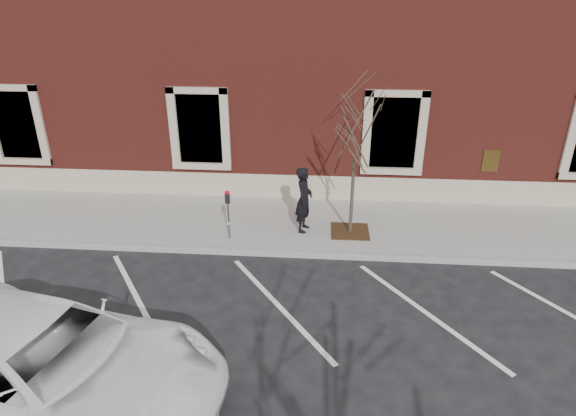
# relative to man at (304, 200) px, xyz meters

# --- Properties ---
(ground) EXTENTS (120.00, 120.00, 0.00)m
(ground) POSITION_rel_man_xyz_m (-0.39, -1.23, -1.08)
(ground) COLOR #28282B
(ground) RESTS_ON ground
(sidewalk_near) EXTENTS (40.00, 3.50, 0.15)m
(sidewalk_near) POSITION_rel_man_xyz_m (-0.39, 0.52, -1.01)
(sidewalk_near) COLOR #A19F97
(sidewalk_near) RESTS_ON ground
(curb_near) EXTENTS (40.00, 0.12, 0.15)m
(curb_near) POSITION_rel_man_xyz_m (-0.39, -1.28, -1.01)
(curb_near) COLOR #9E9E99
(curb_near) RESTS_ON ground
(parking_stripes) EXTENTS (28.00, 4.40, 0.01)m
(parking_stripes) POSITION_rel_man_xyz_m (-0.39, -3.43, -1.08)
(parking_stripes) COLOR silver
(parking_stripes) RESTS_ON ground
(building_civic) EXTENTS (40.00, 8.62, 8.00)m
(building_civic) POSITION_rel_man_xyz_m (-0.39, 6.51, 2.91)
(building_civic) COLOR maroon
(building_civic) RESTS_ON ground
(man) EXTENTS (0.57, 0.76, 1.87)m
(man) POSITION_rel_man_xyz_m (0.00, 0.00, 0.00)
(man) COLOR black
(man) RESTS_ON sidewalk_near
(parking_meter) EXTENTS (0.13, 0.10, 1.39)m
(parking_meter) POSITION_rel_man_xyz_m (-1.99, -0.68, 0.03)
(parking_meter) COLOR #595B60
(parking_meter) RESTS_ON sidewalk_near
(tree_grate) EXTENTS (1.06, 1.06, 0.03)m
(tree_grate) POSITION_rel_man_xyz_m (1.31, -0.01, -0.92)
(tree_grate) COLOR #3D2B13
(tree_grate) RESTS_ON sidewalk_near
(sapling) EXTENTS (2.33, 2.33, 3.89)m
(sapling) POSITION_rel_man_xyz_m (1.31, -0.01, 1.79)
(sapling) COLOR #4F3B30
(sapling) RESTS_ON sidewalk_near
(white_truck) EXTENTS (6.55, 4.06, 1.69)m
(white_truck) POSITION_rel_man_xyz_m (-3.92, -6.47, -0.24)
(white_truck) COLOR white
(white_truck) RESTS_ON ground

